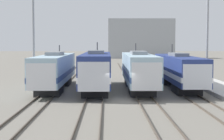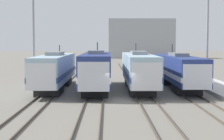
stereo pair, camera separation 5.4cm
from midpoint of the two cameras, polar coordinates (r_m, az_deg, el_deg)
ground_plane at (r=32.48m, az=1.20°, el=-4.78°), size 400.00×400.00×0.00m
rail_pair_far_left at (r=32.94m, az=-10.72°, el=-4.59°), size 1.51×120.00×0.15m
rail_pair_center_left at (r=32.47m, az=-2.80°, el=-4.65°), size 1.51×120.00×0.15m
rail_pair_center_right at (r=32.62m, az=5.19°, el=-4.62°), size 1.51×120.00×0.15m
rail_pair_far_right at (r=33.39m, az=12.95°, el=-4.51°), size 1.51×120.00×0.15m
locomotive_far_left at (r=40.63m, az=-8.79°, el=-0.04°), size 2.81×17.53×4.78m
locomotive_center_left at (r=39.18m, az=-2.45°, el=-0.03°), size 2.96×16.85×5.12m
locomotive_center_right at (r=40.06m, az=4.06°, el=-0.00°), size 2.87×17.37×4.99m
locomotive_far_right at (r=41.87m, az=10.10°, el=-0.03°), size 2.82×18.11×4.90m
catenary_tower_left at (r=40.77m, az=-11.95°, el=6.64°), size 2.69×0.25×12.97m
catenary_tower_right at (r=41.41m, az=14.30°, el=6.56°), size 2.69×0.25×12.97m
depot_building at (r=125.66m, az=4.38°, el=4.79°), size 21.75×8.13×12.96m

